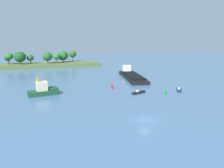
# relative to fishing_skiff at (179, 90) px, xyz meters

# --- Properties ---
(ground_plane) EXTENTS (400.00, 400.00, 0.00)m
(ground_plane) POSITION_rel_fishing_skiff_xyz_m (-21.93, -18.97, -0.21)
(ground_plane) COLOR #476B8E
(treeline_island) EXTENTS (57.54, 16.04, 9.20)m
(treeline_island) POSITION_rel_fishing_skiff_xyz_m (-34.88, 75.25, 2.46)
(treeline_island) COLOR #566B3D
(treeline_island) RESTS_ON ground
(fishing_skiff) EXTENTS (4.05, 4.85, 0.85)m
(fishing_skiff) POSITION_rel_fishing_skiff_xyz_m (0.00, 0.00, 0.00)
(fishing_skiff) COLOR navy
(fishing_skiff) RESTS_ON ground
(small_motorboat) EXTENTS (4.99, 2.75, 1.00)m
(small_motorboat) POSITION_rel_fishing_skiff_xyz_m (-13.47, 0.99, 0.07)
(small_motorboat) COLOR black
(small_motorboat) RESTS_ON ground
(tugboat) EXTENTS (8.78, 4.85, 5.12)m
(tugboat) POSITION_rel_fishing_skiff_xyz_m (-39.91, 8.54, 1.11)
(tugboat) COLOR #19472D
(tugboat) RESTS_ON ground
(cargo_barge) EXTENTS (11.94, 28.72, 5.79)m
(cargo_barge) POSITION_rel_fishing_skiff_xyz_m (-4.33, 25.53, 0.75)
(cargo_barge) COLOR black
(cargo_barge) RESTS_ON ground
(channel_buoy_red) EXTENTS (0.70, 0.70, 1.90)m
(channel_buoy_red) POSITION_rel_fishing_skiff_xyz_m (-18.83, 9.49, 0.60)
(channel_buoy_red) COLOR red
(channel_buoy_red) RESTS_ON ground
(channel_buoy_green) EXTENTS (0.70, 0.70, 1.90)m
(channel_buoy_green) POSITION_rel_fishing_skiff_xyz_m (-6.78, -2.51, 0.60)
(channel_buoy_green) COLOR green
(channel_buoy_green) RESTS_ON ground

